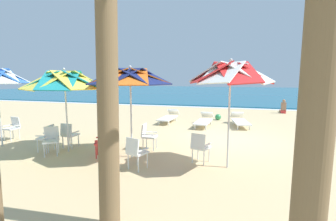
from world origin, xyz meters
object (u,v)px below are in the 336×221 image
object	(u,v)px
plastic_chair_0	(200,146)
plastic_chair_8	(13,127)
beach_umbrella_1	(130,77)
plastic_chair_4	(51,139)
plastic_chair_1	(105,141)
plastic_chair_6	(47,136)
plastic_chair_5	(69,134)
beachgoer_seated	(283,109)
beach_umbrella_0	(230,74)
plastic_chair_3	(136,151)
palm_tree_0	(105,4)
sun_lounger_0	(240,120)
sun_lounger_1	(204,120)
plastic_chair_2	(148,135)
beach_umbrella_2	(65,81)
beach_ball	(218,117)
sun_lounger_2	(169,117)

from	to	relation	value
plastic_chair_0	plastic_chair_8	distance (m)	7.34
beach_umbrella_1	plastic_chair_4	distance (m)	3.17
plastic_chair_1	plastic_chair_6	size ratio (longest dim) A/B	1.00
plastic_chair_5	beachgoer_seated	world-z (taller)	beachgoer_seated
beach_umbrella_0	plastic_chair_0	bearing A→B (deg)	170.32
plastic_chair_3	palm_tree_0	world-z (taller)	palm_tree_0
sun_lounger_0	beachgoer_seated	world-z (taller)	beachgoer_seated
sun_lounger_1	plastic_chair_1	bearing A→B (deg)	-113.07
plastic_chair_8	plastic_chair_1	bearing A→B (deg)	-11.07
plastic_chair_0	plastic_chair_6	world-z (taller)	same
plastic_chair_1	plastic_chair_2	world-z (taller)	same
plastic_chair_5	sun_lounger_1	world-z (taller)	plastic_chair_5
plastic_chair_6	beach_umbrella_1	bearing A→B (deg)	3.87
beachgoer_seated	palm_tree_0	bearing A→B (deg)	-109.11
beach_umbrella_1	plastic_chair_3	bearing A→B (deg)	-60.05
plastic_chair_1	sun_lounger_0	bearing A→B (deg)	55.63
beach_umbrella_0	plastic_chair_8	xyz separation A→B (m)	(-8.07, 0.80, -1.97)
plastic_chair_8	plastic_chair_5	bearing A→B (deg)	-8.16
plastic_chair_6	sun_lounger_1	world-z (taller)	plastic_chair_6
plastic_chair_3	sun_lounger_0	distance (m)	7.09
plastic_chair_2	beach_umbrella_2	world-z (taller)	beach_umbrella_2
plastic_chair_0	palm_tree_0	size ratio (longest dim) A/B	0.15
plastic_chair_2	plastic_chair_6	size ratio (longest dim) A/B	1.00
beach_umbrella_1	beach_ball	xyz separation A→B (m)	(2.04, 7.12, -2.23)
beach_umbrella_0	plastic_chair_4	bearing A→B (deg)	-176.24
palm_tree_0	beachgoer_seated	world-z (taller)	palm_tree_0
plastic_chair_0	sun_lounger_0	distance (m)	5.76
plastic_chair_1	beach_umbrella_2	bearing A→B (deg)	174.93
plastic_chair_1	beachgoer_seated	distance (m)	13.04
plastic_chair_2	sun_lounger_1	bearing A→B (deg)	73.32
beach_umbrella_2	palm_tree_0	bearing A→B (deg)	-44.10
beach_umbrella_0	plastic_chair_2	xyz separation A→B (m)	(-2.62, 0.97, -1.97)
palm_tree_0	plastic_chair_4	bearing A→B (deg)	142.13
beach_umbrella_0	beach_umbrella_1	bearing A→B (deg)	177.92
plastic_chair_5	palm_tree_0	distance (m)	5.79
plastic_chair_5	beachgoer_seated	xyz separation A→B (m)	(8.42, 10.66, -0.20)
beachgoer_seated	beach_umbrella_1	bearing A→B (deg)	-118.72
plastic_chair_0	plastic_chair_6	distance (m)	4.92
plastic_chair_8	sun_lounger_0	bearing A→B (deg)	30.48
plastic_chair_3	beachgoer_seated	xyz separation A→B (m)	(5.48, 11.84, -0.20)
plastic_chair_6	sun_lounger_0	xyz separation A→B (m)	(6.06, 5.86, -0.22)
plastic_chair_1	plastic_chair_4	distance (m)	1.72
sun_lounger_2	palm_tree_0	distance (m)	9.66
sun_lounger_1	beach_umbrella_2	bearing A→B (deg)	-125.00
beach_umbrella_1	beach_ball	size ratio (longest dim) A/B	8.29
plastic_chair_0	beachgoer_seated	distance (m)	11.61
plastic_chair_3	sun_lounger_0	bearing A→B (deg)	67.80
plastic_chair_1	sun_lounger_1	size ratio (longest dim) A/B	0.40
beach_umbrella_2	palm_tree_0	distance (m)	4.72
plastic_chair_3	plastic_chair_8	world-z (taller)	same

